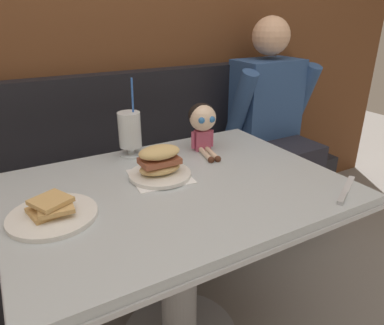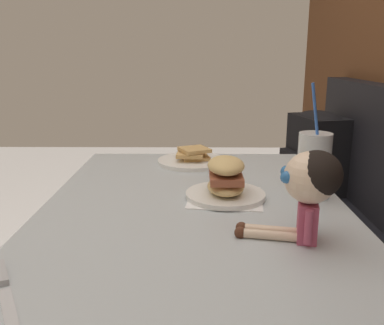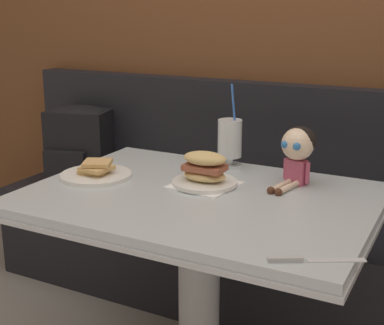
{
  "view_description": "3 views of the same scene",
  "coord_description": "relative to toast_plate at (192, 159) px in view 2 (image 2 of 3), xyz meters",
  "views": [
    {
      "loc": [
        -0.49,
        -0.79,
        1.29
      ],
      "look_at": [
        0.09,
        0.23,
        0.78
      ],
      "focal_mm": 33.36,
      "sensor_mm": 36.0,
      "label": 1
    },
    {
      "loc": [
        1.09,
        0.18,
        1.13
      ],
      "look_at": [
        -0.02,
        0.17,
        0.84
      ],
      "focal_mm": 39.56,
      "sensor_mm": 36.0,
      "label": 2
    },
    {
      "loc": [
        0.76,
        -1.32,
        1.32
      ],
      "look_at": [
        -0.01,
        0.15,
        0.85
      ],
      "focal_mm": 51.55,
      "sensor_mm": 36.0,
      "label": 3
    }
  ],
  "objects": [
    {
      "name": "butter_knife",
      "position": [
        0.84,
        -0.32,
        -0.01
      ],
      "size": [
        0.21,
        0.13,
        0.01
      ],
      "color": "silver",
      "rests_on": "diner_table"
    },
    {
      "name": "backpack",
      "position": [
        -0.57,
        0.61,
        -0.1
      ],
      "size": [
        0.34,
        0.3,
        0.41
      ],
      "color": "black",
      "rests_on": "booth_bench"
    },
    {
      "name": "milkshake_glass",
      "position": [
        0.37,
        0.34,
        0.08
      ],
      "size": [
        0.1,
        0.1,
        0.32
      ],
      "color": "silver",
      "rests_on": "diner_table"
    },
    {
      "name": "sandwich_plate",
      "position": [
        0.38,
        0.09,
        0.03
      ],
      "size": [
        0.22,
        0.22,
        0.12
      ],
      "color": "white",
      "rests_on": "diner_table"
    },
    {
      "name": "toast_plate",
      "position": [
        0.0,
        0.0,
        0.0
      ],
      "size": [
        0.25,
        0.25,
        0.06
      ],
      "color": "white",
      "rests_on": "diner_table"
    },
    {
      "name": "diner_table",
      "position": [
        0.4,
        0.01,
        -0.21
      ],
      "size": [
        1.11,
        0.81,
        0.74
      ],
      "color": "#B2BCC1",
      "rests_on": "ground"
    },
    {
      "name": "seated_doll",
      "position": [
        0.65,
        0.25,
        0.11
      ],
      "size": [
        0.13,
        0.23,
        0.2
      ],
      "color": "#B74C6B",
      "rests_on": "diner_table"
    }
  ]
}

